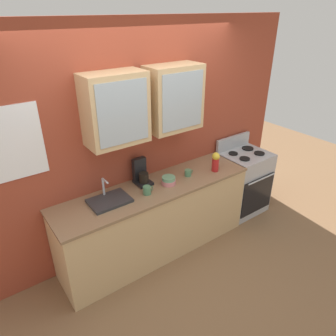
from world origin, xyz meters
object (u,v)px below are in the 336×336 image
Objects in this scene: bowl_stack at (169,181)px; cup_near_bowls at (188,173)px; sink_faucet at (109,200)px; coffee_maker at (141,174)px; vase at (216,161)px; cup_near_sink at (147,190)px; stove_range at (243,182)px.

bowl_stack is 0.30m from cup_near_bowls.
sink_faucet is 3.72× the size of cup_near_bowls.
bowl_stack is 0.31m from coffee_maker.
coffee_maker is (0.48, 0.14, 0.09)m from sink_faucet.
vase is at bearing -15.58° from cup_near_bowls.
coffee_maker reaches higher than cup_near_sink.
vase is at bearing -17.82° from coffee_maker.
cup_near_bowls is (-1.02, -0.01, 0.47)m from stove_range.
bowl_stack is at bearing -42.16° from coffee_maker.
bowl_stack is 0.31m from cup_near_sink.
vase is at bearing -5.81° from sink_faucet.
stove_range is 1.65m from coffee_maker.
vase reaches higher than sink_faucet.
stove_range is 2.60× the size of sink_faucet.
coffee_maker is at bearing 162.18° from vase.
vase is 2.18× the size of cup_near_bowls.
vase reaches higher than cup_near_sink.
coffee_maker is at bearing 137.84° from bowl_stack.
vase is (-0.68, -0.11, 0.56)m from stove_range.
sink_faucet is 1.41× the size of coffee_maker.
stove_range is 4.44× the size of vase.
sink_faucet is at bearing 174.82° from bowl_stack.
bowl_stack is at bearing -178.57° from stove_range.
bowl_stack is 1.30× the size of cup_near_sink.
vase is 0.95m from cup_near_sink.
sink_faucet is 0.71m from bowl_stack.
cup_near_sink is at bearing 177.70° from vase.
sink_faucet is 0.50m from coffee_maker.
coffee_maker is (-1.55, 0.17, 0.54)m from stove_range.
cup_near_sink is at bearing -177.61° from stove_range.
cup_near_sink is at bearing -14.00° from sink_faucet.
cup_near_bowls is (1.00, -0.04, 0.02)m from sink_faucet.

